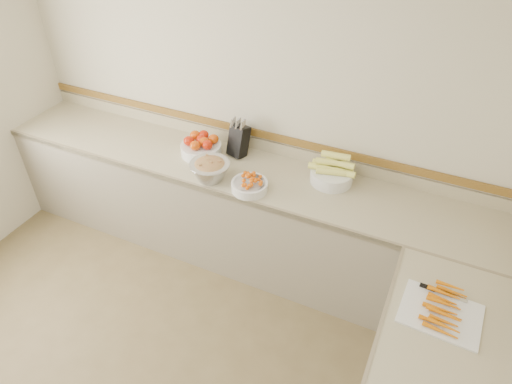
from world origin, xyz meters
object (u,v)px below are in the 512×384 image
at_px(tomato_bowl, 201,146).
at_px(cherry_tomato_bowl, 250,185).
at_px(corn_bowl, 332,173).
at_px(cutting_board, 441,310).
at_px(knife_block, 239,140).
at_px(rhubarb_bowl, 210,169).

bearing_deg(tomato_bowl, cherry_tomato_bowl, -25.71).
bearing_deg(corn_bowl, cherry_tomato_bowl, -144.96).
xyz_separation_m(corn_bowl, cutting_board, (0.89, -0.89, -0.06)).
relative_size(tomato_bowl, corn_bowl, 0.94).
xyz_separation_m(tomato_bowl, cutting_board, (1.94, -0.80, -0.05)).
relative_size(knife_block, corn_bowl, 0.94).
bearing_deg(cherry_tomato_bowl, rhubarb_bowl, -179.89).
bearing_deg(corn_bowl, tomato_bowl, -175.51).
bearing_deg(tomato_bowl, rhubarb_bowl, -48.78).
xyz_separation_m(rhubarb_bowl, cutting_board, (1.71, -0.54, -0.07)).
bearing_deg(cherry_tomato_bowl, knife_block, 125.93).
bearing_deg(rhubarb_bowl, cutting_board, -17.40).
xyz_separation_m(knife_block, tomato_bowl, (-0.27, -0.12, -0.06)).
bearing_deg(tomato_bowl, corn_bowl, 4.49).
bearing_deg(knife_block, cherry_tomato_bowl, -54.07).
height_order(knife_block, cutting_board, knife_block).
distance_m(knife_block, corn_bowl, 0.78).
height_order(tomato_bowl, cutting_board, tomato_bowl).
xyz_separation_m(cherry_tomato_bowl, cutting_board, (1.39, -0.54, -0.03)).
bearing_deg(tomato_bowl, cutting_board, -22.46).
bearing_deg(cutting_board, knife_block, 151.03).
relative_size(rhubarb_bowl, cutting_board, 0.70).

